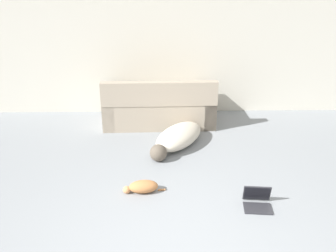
# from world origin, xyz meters

# --- Properties ---
(wall_back) EXTENTS (7.88, 0.06, 2.54)m
(wall_back) POSITION_xyz_m (0.00, 4.11, 1.27)
(wall_back) COLOR beige
(wall_back) RESTS_ON ground_plane
(couch) EXTENTS (1.91, 0.90, 0.85)m
(couch) POSITION_xyz_m (-0.19, 3.46, 0.28)
(couch) COLOR tan
(couch) RESTS_ON ground_plane
(dog) EXTENTS (1.00, 1.40, 0.29)m
(dog) POSITION_xyz_m (0.09, 2.54, 0.14)
(dog) COLOR beige
(dog) RESTS_ON ground_plane
(cat) EXTENTS (0.52, 0.23, 0.15)m
(cat) POSITION_xyz_m (-0.40, 1.25, 0.07)
(cat) COLOR #BC7A47
(cat) RESTS_ON ground_plane
(laptop_open) EXTENTS (0.34, 0.32, 0.23)m
(laptop_open) POSITION_xyz_m (0.93, 0.96, 0.07)
(laptop_open) COLOR #2D2D33
(laptop_open) RESTS_ON ground_plane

